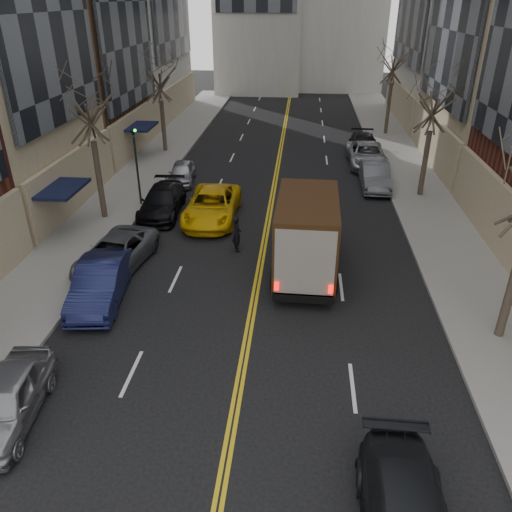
{
  "coord_description": "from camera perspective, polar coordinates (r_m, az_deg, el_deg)",
  "views": [
    {
      "loc": [
        1.6,
        -3.97,
        10.73
      ],
      "look_at": [
        0.11,
        12.24,
        2.2
      ],
      "focal_mm": 35.0,
      "sensor_mm": 36.0,
      "label": 1
    }
  ],
  "objects": [
    {
      "name": "ups_truck",
      "position": [
        21.18,
        5.79,
        2.54
      ],
      "size": [
        2.78,
        6.54,
        3.55
      ],
      "rotation": [
        0.0,
        0.0,
        -0.02
      ],
      "color": "black",
      "rests_on": "ground"
    },
    {
      "name": "parked_rt_b",
      "position": [
        36.61,
        12.55,
        11.22
      ],
      "size": [
        2.65,
        5.58,
        1.54
      ],
      "primitive_type": "imported",
      "rotation": [
        0.0,
        0.0,
        0.02
      ],
      "color": "#B4B5BC",
      "rests_on": "ground"
    },
    {
      "name": "tree_lf_mid",
      "position": [
        26.45,
        -18.86,
        17.29
      ],
      "size": [
        3.2,
        3.2,
        8.91
      ],
      "color": "#382D23",
      "rests_on": "sidewalk_left"
    },
    {
      "name": "parked_lf_a",
      "position": [
        16.06,
        -26.66,
        -14.5
      ],
      "size": [
        2.15,
        4.37,
        1.43
      ],
      "primitive_type": "imported",
      "rotation": [
        0.0,
        0.0,
        0.11
      ],
      "color": "#95969C",
      "rests_on": "ground"
    },
    {
      "name": "parked_lf_e",
      "position": [
        32.67,
        -8.47,
        9.39
      ],
      "size": [
        1.95,
        3.97,
        1.3
      ],
      "primitive_type": "imported",
      "rotation": [
        0.0,
        0.0,
        0.11
      ],
      "color": "#9B9DA2",
      "rests_on": "ground"
    },
    {
      "name": "pedestrian",
      "position": [
        23.26,
        -2.21,
        2.56
      ],
      "size": [
        0.61,
        0.74,
        1.74
      ],
      "primitive_type": "imported",
      "rotation": [
        0.0,
        0.0,
        1.93
      ],
      "color": "black",
      "rests_on": "ground"
    },
    {
      "name": "taxi",
      "position": [
        26.79,
        -5.04,
        5.77
      ],
      "size": [
        2.64,
        5.68,
        1.58
      ],
      "primitive_type": "imported",
      "rotation": [
        0.0,
        0.0,
        0.0
      ],
      "color": "#DFAB09",
      "rests_on": "ground"
    },
    {
      "name": "tree_rt_mid",
      "position": [
        30.19,
        19.93,
        17.43
      ],
      "size": [
        3.2,
        3.2,
        8.32
      ],
      "color": "#382D23",
      "rests_on": "sidewalk_right"
    },
    {
      "name": "tree_rt_far",
      "position": [
        44.73,
        15.62,
        21.62
      ],
      "size": [
        3.2,
        3.2,
        9.11
      ],
      "color": "#382D23",
      "rests_on": "sidewalk_right"
    },
    {
      "name": "sidewalk_left",
      "position": [
        34.42,
        -13.12,
        8.9
      ],
      "size": [
        4.0,
        66.0,
        0.15
      ],
      "primitive_type": "cube",
      "color": "slate",
      "rests_on": "ground"
    },
    {
      "name": "parked_lf_d",
      "position": [
        27.91,
        -10.68,
        6.17
      ],
      "size": [
        2.3,
        5.14,
        1.46
      ],
      "primitive_type": "imported",
      "rotation": [
        0.0,
        0.0,
        0.05
      ],
      "color": "black",
      "rests_on": "ground"
    },
    {
      "name": "tree_lf_far",
      "position": [
        38.69,
        -11.07,
        20.2
      ],
      "size": [
        3.2,
        3.2,
        8.12
      ],
      "color": "#382D23",
      "rests_on": "sidewalk_left"
    },
    {
      "name": "traffic_signal",
      "position": [
        28.59,
        -13.55,
        10.84
      ],
      "size": [
        0.29,
        0.26,
        4.7
      ],
      "color": "black",
      "rests_on": "sidewalk_left"
    },
    {
      "name": "parked_rt_a",
      "position": [
        32.22,
        13.43,
        8.89
      ],
      "size": [
        1.7,
        4.69,
        1.54
      ],
      "primitive_type": "imported",
      "rotation": [
        0.0,
        0.0,
        -0.02
      ],
      "color": "#515459",
      "rests_on": "ground"
    },
    {
      "name": "sidewalk_right",
      "position": [
        33.57,
        17.87,
        7.81
      ],
      "size": [
        4.0,
        66.0,
        0.15
      ],
      "primitive_type": "cube",
      "color": "slate",
      "rests_on": "ground"
    },
    {
      "name": "parked_lf_b",
      "position": [
        20.38,
        -17.37,
        -2.93
      ],
      "size": [
        2.27,
        4.96,
        1.58
      ],
      "primitive_type": "imported",
      "rotation": [
        0.0,
        0.0,
        0.13
      ],
      "color": "#13173E",
      "rests_on": "ground"
    },
    {
      "name": "parked_rt_c",
      "position": [
        39.22,
        12.24,
        12.29
      ],
      "size": [
        2.14,
        5.12,
        1.48
      ],
      "primitive_type": "imported",
      "rotation": [
        0.0,
        0.0,
        -0.01
      ],
      "color": "black",
      "rests_on": "ground"
    },
    {
      "name": "parked_lf_c",
      "position": [
        22.7,
        -15.72,
        0.31
      ],
      "size": [
        2.98,
        5.29,
        1.4
      ],
      "primitive_type": "imported",
      "rotation": [
        0.0,
        0.0,
        -0.14
      ],
      "color": "#4C4F54",
      "rests_on": "ground"
    }
  ]
}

